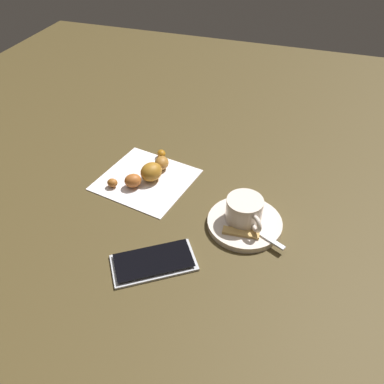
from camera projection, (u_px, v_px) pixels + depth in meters
ground_plane at (200, 199)px, 0.80m from camera, size 1.80×1.80×0.00m
saucer at (245, 223)px, 0.74m from camera, size 0.14×0.14×0.01m
espresso_cup at (245, 210)px, 0.72m from camera, size 0.07×0.08×0.05m
teaspoon at (245, 224)px, 0.72m from camera, size 0.12×0.07×0.01m
sugar_packet at (241, 233)px, 0.70m from camera, size 0.07×0.02×0.01m
napkin at (146, 179)px, 0.84m from camera, size 0.21×0.21×0.00m
croissant at (149, 171)px, 0.83m from camera, size 0.11×0.15×0.04m
cell_phone at (154, 262)px, 0.67m from camera, size 0.16×0.14×0.01m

